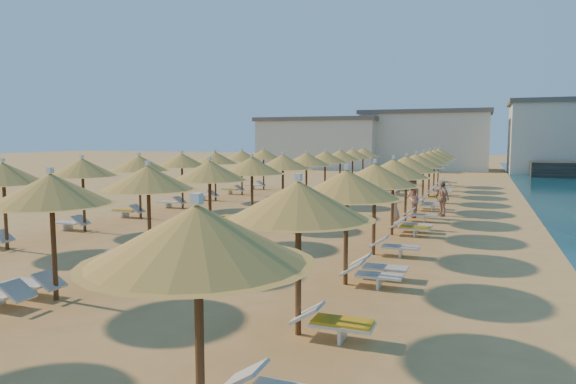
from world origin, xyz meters
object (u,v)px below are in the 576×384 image
at_px(parasol_row_east, 406,165).
at_px(parasol_row_west, 283,163).
at_px(beachgoer_c, 442,198).
at_px(beachgoer_b, 412,198).
at_px(beachgoer_a, 395,209).

bearing_deg(parasol_row_east, parasol_row_west, 180.00).
height_order(parasol_row_east, beachgoer_c, parasol_row_east).
relative_size(parasol_row_east, beachgoer_b, 21.24).
xyz_separation_m(parasol_row_east, beachgoer_c, (1.49, 2.21, -1.73)).
xyz_separation_m(parasol_row_west, beachgoer_a, (6.00, -2.09, -1.79)).
xyz_separation_m(parasol_row_east, beachgoer_b, (0.15, 1.12, -1.67)).
distance_m(beachgoer_c, beachgoer_b, 1.73).
height_order(parasol_row_west, beachgoer_a, parasol_row_west).
bearing_deg(beachgoer_a, beachgoer_c, 164.27).
relative_size(beachgoer_c, beachgoer_a, 1.07).
relative_size(parasol_row_east, beachgoer_a, 24.44).
height_order(parasol_row_east, parasol_row_west, same).
relative_size(beachgoer_c, beachgoer_b, 0.93).
distance_m(parasol_row_west, beachgoer_c, 8.14).
relative_size(parasol_row_east, parasol_row_west, 1.00).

